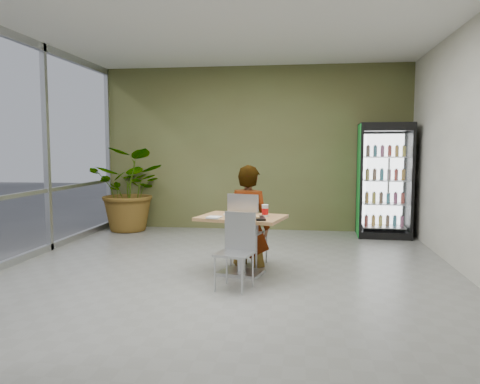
% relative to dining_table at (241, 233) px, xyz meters
% --- Properties ---
extents(ground, '(7.00, 7.00, 0.00)m').
position_rel_dining_table_xyz_m(ground, '(-0.20, -0.15, -0.54)').
color(ground, gray).
rests_on(ground, ground).
extents(room_envelope, '(6.00, 7.00, 3.20)m').
position_rel_dining_table_xyz_m(room_envelope, '(-0.20, -0.15, 1.06)').
color(room_envelope, beige).
rests_on(room_envelope, ground).
extents(dining_table, '(1.17, 0.94, 0.75)m').
position_rel_dining_table_xyz_m(dining_table, '(0.00, 0.00, 0.00)').
color(dining_table, '#BB7F50').
rests_on(dining_table, ground).
extents(chair_far, '(0.55, 0.55, 1.00)m').
position_rel_dining_table_xyz_m(chair_far, '(0.00, 0.42, 0.05)').
color(chair_far, '#A9ABAD').
rests_on(chair_far, ground).
extents(chair_near, '(0.47, 0.47, 0.87)m').
position_rel_dining_table_xyz_m(chair_near, '(0.02, -0.56, -0.03)').
color(chair_near, '#A9ABAD').
rests_on(chair_near, ground).
extents(seated_woman, '(0.71, 0.56, 1.68)m').
position_rel_dining_table_xyz_m(seated_woman, '(0.03, 0.47, 0.00)').
color(seated_woman, black).
rests_on(seated_woman, ground).
extents(pizza_plate, '(0.33, 0.35, 0.03)m').
position_rel_dining_table_xyz_m(pizza_plate, '(-0.12, 0.08, 0.23)').
color(pizza_plate, silver).
rests_on(pizza_plate, dining_table).
extents(soda_cup, '(0.09, 0.09, 0.15)m').
position_rel_dining_table_xyz_m(soda_cup, '(0.30, -0.01, 0.29)').
color(soda_cup, silver).
rests_on(soda_cup, dining_table).
extents(napkin_stack, '(0.19, 0.19, 0.02)m').
position_rel_dining_table_xyz_m(napkin_stack, '(-0.31, -0.22, 0.22)').
color(napkin_stack, silver).
rests_on(napkin_stack, dining_table).
extents(cafeteria_tray, '(0.47, 0.38, 0.02)m').
position_rel_dining_table_xyz_m(cafeteria_tray, '(0.10, -0.26, 0.23)').
color(cafeteria_tray, black).
rests_on(cafeteria_tray, dining_table).
extents(beverage_fridge, '(0.97, 0.76, 2.06)m').
position_rel_dining_table_xyz_m(beverage_fridge, '(2.23, 2.92, 0.49)').
color(beverage_fridge, black).
rests_on(beverage_fridge, ground).
extents(potted_plant, '(1.58, 1.40, 1.62)m').
position_rel_dining_table_xyz_m(potted_plant, '(-2.54, 2.88, 0.27)').
color(potted_plant, '#2A6A2F').
rests_on(potted_plant, ground).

